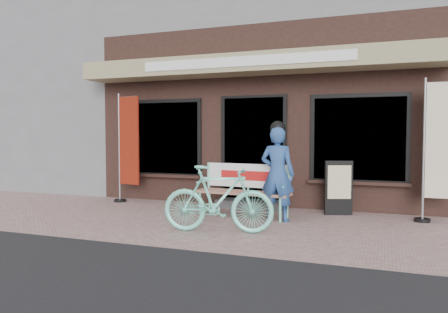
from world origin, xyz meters
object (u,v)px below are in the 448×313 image
at_px(bench, 245,186).
at_px(nobori_cream, 440,148).
at_px(menu_stand, 339,187).
at_px(person, 277,172).
at_px(nobori_red, 127,146).
at_px(bicycle, 218,199).

height_order(bench, nobori_cream, nobori_cream).
bearing_deg(menu_stand, bench, -176.89).
distance_m(bench, nobori_cream, 3.24).
height_order(person, nobori_red, nobori_red).
bearing_deg(bench, nobori_cream, 14.61).
relative_size(nobori_red, nobori_cream, 0.97).
height_order(bench, person, person).
relative_size(bench, menu_stand, 1.77).
distance_m(bicycle, menu_stand, 2.53).
xyz_separation_m(person, nobori_cream, (2.49, 0.75, 0.40)).
relative_size(bicycle, menu_stand, 1.69).
distance_m(nobori_cream, menu_stand, 1.75).
distance_m(bench, nobori_red, 2.86).
bearing_deg(nobori_red, bench, -0.22).
relative_size(bench, nobori_cream, 0.73).
distance_m(person, nobori_cream, 2.63).
relative_size(bicycle, nobori_red, 0.71).
bearing_deg(nobori_red, bicycle, -23.78).
distance_m(bicycle, nobori_cream, 3.70).
relative_size(nobori_cream, menu_stand, 2.43).
height_order(person, nobori_cream, nobori_cream).
bearing_deg(nobori_cream, person, -164.50).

